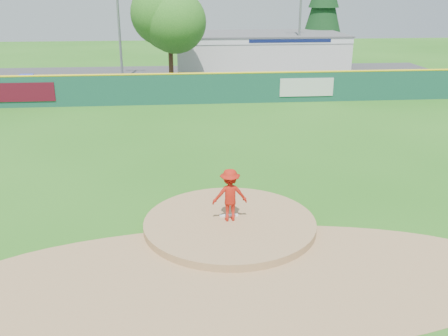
{
  "coord_description": "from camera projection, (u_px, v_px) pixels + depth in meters",
  "views": [
    {
      "loc": [
        -1.52,
        -14.33,
        7.27
      ],
      "look_at": [
        0.0,
        2.0,
        1.3
      ],
      "focal_mm": 40.0,
      "sensor_mm": 36.0,
      "label": 1
    }
  ],
  "objects": [
    {
      "name": "playground_slide",
      "position": [
        26.0,
        85.0,
        35.0
      ],
      "size": [
        0.95,
        2.68,
        1.48
      ],
      "color": "#1A2EE0",
      "rests_on": "ground"
    },
    {
      "name": "pool_building_grp",
      "position": [
        259.0,
        51.0,
        45.91
      ],
      "size": [
        15.2,
        8.2,
        3.31
      ],
      "color": "silver",
      "rests_on": "ground"
    },
    {
      "name": "conifer_tree",
      "position": [
        324.0,
        5.0,
        48.94
      ],
      "size": [
        4.4,
        4.4,
        9.5
      ],
      "color": "#382314",
      "rests_on": "ground"
    },
    {
      "name": "pitchers_mound",
      "position": [
        230.0,
        227.0,
        16.03
      ],
      "size": [
        5.5,
        5.5,
        0.5
      ],
      "primitive_type": "cylinder",
      "color": "#9E774C",
      "rests_on": "ground"
    },
    {
      "name": "light_pole_right",
      "position": [
        301.0,
        8.0,
        42.05
      ],
      "size": [
        1.75,
        0.25,
        10.0
      ],
      "color": "gray",
      "rests_on": "ground"
    },
    {
      "name": "pitcher",
      "position": [
        230.0,
        195.0,
        15.69
      ],
      "size": [
        1.14,
        0.69,
        1.71
      ],
      "primitive_type": "imported",
      "rotation": [
        0.0,
        0.0,
        3.19
      ],
      "color": "#B51C0F",
      "rests_on": "pitchers_mound"
    },
    {
      "name": "van",
      "position": [
        261.0,
        84.0,
        36.09
      ],
      "size": [
        5.06,
        3.4,
        1.29
      ],
      "primitive_type": "imported",
      "rotation": [
        0.0,
        0.0,
        1.27
      ],
      "color": "white",
      "rests_on": "parking_lot"
    },
    {
      "name": "parking_lot",
      "position": [
        196.0,
        80.0,
        41.29
      ],
      "size": [
        44.0,
        16.0,
        0.02
      ],
      "primitive_type": "cube",
      "color": "#38383A",
      "rests_on": "ground"
    },
    {
      "name": "pitching_rubber",
      "position": [
        229.0,
        215.0,
        16.22
      ],
      "size": [
        0.6,
        0.15,
        0.04
      ],
      "primitive_type": "cube",
      "color": "white",
      "rests_on": "pitchers_mound"
    },
    {
      "name": "infield_dirt_arc",
      "position": [
        241.0,
        278.0,
        13.22
      ],
      "size": [
        15.4,
        15.4,
        0.01
      ],
      "primitive_type": "cylinder",
      "color": "#9E774C",
      "rests_on": "ground"
    },
    {
      "name": "outfield_fence",
      "position": [
        201.0,
        88.0,
        32.5
      ],
      "size": [
        40.0,
        0.14,
        2.07
      ],
      "color": "#164939",
      "rests_on": "ground"
    },
    {
      "name": "deciduous_tree",
      "position": [
        170.0,
        25.0,
        37.69
      ],
      "size": [
        5.6,
        5.6,
        7.36
      ],
      "color": "#382314",
      "rests_on": "ground"
    },
    {
      "name": "ground",
      "position": [
        230.0,
        227.0,
        16.03
      ],
      "size": [
        120.0,
        120.0,
        0.0
      ],
      "primitive_type": "plane",
      "color": "#286B19",
      "rests_on": "ground"
    },
    {
      "name": "fence_banners",
      "position": [
        170.0,
        90.0,
        32.27
      ],
      "size": [
        21.72,
        0.04,
        1.2
      ],
      "color": "#540C1A",
      "rests_on": "ground"
    },
    {
      "name": "light_pole_left",
      "position": [
        117.0,
        3.0,
        38.7
      ],
      "size": [
        1.75,
        0.25,
        11.0
      ],
      "color": "gray",
      "rests_on": "ground"
    }
  ]
}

